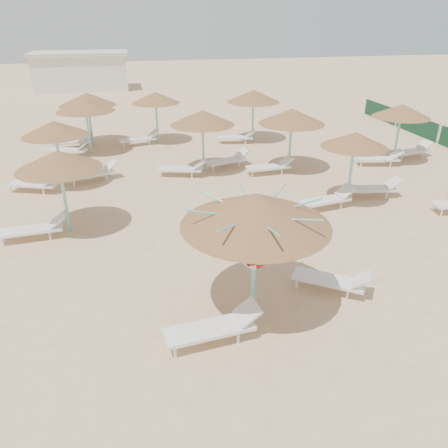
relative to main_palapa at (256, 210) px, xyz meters
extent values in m
plane|color=#DCB486|center=(-0.20, -0.07, -2.59)|extent=(120.00, 120.00, 0.00)
cylinder|color=#77CECC|center=(0.00, 0.00, -1.34)|extent=(0.11, 0.11, 2.49)
cone|color=brown|center=(0.00, 0.00, 0.01)|extent=(3.32, 3.32, 0.75)
cylinder|color=#77CECC|center=(0.00, 0.00, -0.25)|extent=(0.20, 0.20, 0.12)
cylinder|color=#77CECC|center=(0.76, 0.00, -0.03)|extent=(1.50, 0.04, 0.38)
cylinder|color=#77CECC|center=(0.54, 0.54, -0.03)|extent=(1.09, 1.09, 0.38)
cylinder|color=#77CECC|center=(0.00, 0.76, -0.03)|extent=(0.04, 1.50, 0.38)
cylinder|color=#77CECC|center=(-0.54, 0.54, -0.03)|extent=(1.09, 1.09, 0.38)
cylinder|color=#77CECC|center=(-0.76, 0.00, -0.03)|extent=(1.50, 0.04, 0.38)
cylinder|color=#77CECC|center=(-0.54, -0.54, -0.03)|extent=(1.09, 1.09, 0.38)
cylinder|color=#77CECC|center=(0.00, -0.76, -0.03)|extent=(0.04, 1.50, 0.38)
cylinder|color=#77CECC|center=(0.54, -0.54, -0.03)|extent=(1.09, 1.09, 0.38)
torus|color=red|center=(0.00, -0.10, -1.08)|extent=(0.67, 0.15, 0.67)
cylinder|color=white|center=(-2.02, -1.29, -2.45)|extent=(0.06, 0.06, 0.29)
cylinder|color=white|center=(-2.08, -0.78, -2.45)|extent=(0.06, 0.06, 0.29)
cylinder|color=white|center=(-0.65, -1.14, -2.45)|extent=(0.06, 0.06, 0.29)
cylinder|color=white|center=(-0.71, -0.63, -2.45)|extent=(0.06, 0.06, 0.29)
cube|color=white|center=(-1.24, -0.95, -2.26)|extent=(2.00, 0.85, 0.08)
cube|color=white|center=(-0.37, -0.85, -2.02)|extent=(0.56, 0.67, 0.37)
cylinder|color=white|center=(1.33, 0.55, -2.46)|extent=(0.06, 0.06, 0.26)
cylinder|color=white|center=(1.60, 0.94, -2.46)|extent=(0.06, 0.06, 0.26)
cylinder|color=white|center=(2.38, -0.18, -2.46)|extent=(0.06, 0.06, 0.26)
cylinder|color=white|center=(2.65, 0.21, -2.46)|extent=(0.06, 0.06, 0.26)
cube|color=white|center=(2.08, 0.32, -2.29)|extent=(1.81, 1.51, 0.08)
cube|color=white|center=(2.74, -0.14, -2.06)|extent=(0.70, 0.73, 0.34)
cylinder|color=#77CECC|center=(-4.70, 5.31, -1.44)|extent=(0.11, 0.11, 2.30)
cone|color=brown|center=(-4.70, 5.31, -0.20)|extent=(2.59, 2.59, 0.58)
cylinder|color=#77CECC|center=(-4.70, 5.31, -0.44)|extent=(0.20, 0.20, 0.12)
cylinder|color=white|center=(-6.57, 4.59, -2.45)|extent=(0.06, 0.06, 0.28)
cylinder|color=white|center=(-6.62, 5.09, -2.45)|extent=(0.06, 0.06, 0.28)
cylinder|color=white|center=(-5.23, 4.71, -2.45)|extent=(0.06, 0.06, 0.28)
cylinder|color=white|center=(-5.28, 5.21, -2.45)|extent=(0.06, 0.06, 0.28)
cube|color=white|center=(-5.80, 4.91, -2.27)|extent=(1.95, 0.79, 0.08)
cube|color=white|center=(-4.95, 4.99, -2.03)|extent=(0.54, 0.64, 0.36)
cylinder|color=#77CECC|center=(-5.33, 9.56, -1.44)|extent=(0.11, 0.11, 2.30)
cone|color=brown|center=(-5.33, 9.56, -0.20)|extent=(2.53, 2.53, 0.57)
cylinder|color=#77CECC|center=(-5.33, 9.56, -0.44)|extent=(0.20, 0.20, 0.12)
cylinder|color=white|center=(-7.26, 9.20, -2.45)|extent=(0.06, 0.06, 0.28)
cylinder|color=white|center=(-7.09, 9.67, -2.45)|extent=(0.06, 0.06, 0.28)
cylinder|color=white|center=(-5.99, 8.74, -2.45)|extent=(0.06, 0.06, 0.28)
cylinder|color=white|center=(-5.82, 9.21, -2.45)|extent=(0.06, 0.06, 0.28)
cube|color=white|center=(-6.43, 9.16, -2.27)|extent=(2.00, 1.23, 0.08)
cube|color=white|center=(-5.63, 8.87, -2.03)|extent=(0.66, 0.73, 0.36)
cylinder|color=white|center=(-4.89, 9.35, -2.45)|extent=(0.06, 0.06, 0.28)
cylinder|color=white|center=(-5.06, 9.82, -2.45)|extent=(0.06, 0.06, 0.28)
cylinder|color=white|center=(-3.62, 9.81, -2.45)|extent=(0.06, 0.06, 0.28)
cylinder|color=white|center=(-3.79, 10.28, -2.45)|extent=(0.06, 0.06, 0.28)
cube|color=white|center=(-4.23, 9.86, -2.27)|extent=(2.00, 1.23, 0.08)
cube|color=white|center=(-3.43, 10.15, -2.03)|extent=(0.66, 0.73, 0.36)
cylinder|color=#77CECC|center=(-4.46, 15.70, -1.44)|extent=(0.11, 0.11, 2.30)
cone|color=brown|center=(-4.46, 15.70, -0.19)|extent=(2.89, 2.89, 0.65)
cylinder|color=#77CECC|center=(-4.46, 15.70, -0.44)|extent=(0.20, 0.20, 0.12)
cylinder|color=white|center=(-6.30, 14.91, -2.45)|extent=(0.06, 0.06, 0.28)
cylinder|color=white|center=(-6.39, 15.40, -2.45)|extent=(0.06, 0.06, 0.28)
cylinder|color=white|center=(-4.98, 15.15, -2.45)|extent=(0.06, 0.06, 0.28)
cylinder|color=white|center=(-5.06, 15.64, -2.45)|extent=(0.06, 0.06, 0.28)
cube|color=white|center=(-5.56, 15.30, -2.27)|extent=(1.98, 0.94, 0.08)
cube|color=white|center=(-4.72, 15.44, -2.03)|extent=(0.58, 0.68, 0.36)
cylinder|color=#77CECC|center=(0.59, 10.15, -1.44)|extent=(0.11, 0.11, 2.30)
cone|color=brown|center=(0.59, 10.15, -0.20)|extent=(2.75, 2.75, 0.62)
cylinder|color=#77CECC|center=(0.59, 10.15, -0.44)|extent=(0.20, 0.20, 0.12)
cylinder|color=white|center=(-1.35, 9.75, -2.45)|extent=(0.06, 0.06, 0.28)
cylinder|color=white|center=(-1.20, 10.23, -2.45)|extent=(0.06, 0.06, 0.28)
cylinder|color=white|center=(-0.06, 9.35, -2.45)|extent=(0.06, 0.06, 0.28)
cylinder|color=white|center=(0.09, 9.83, -2.45)|extent=(0.06, 0.06, 0.28)
cube|color=white|center=(-0.51, 9.75, -2.27)|extent=(2.00, 1.16, 0.08)
cube|color=white|center=(0.30, 9.50, -2.03)|extent=(0.64, 0.72, 0.36)
cylinder|color=white|center=(1.00, 9.97, -2.45)|extent=(0.06, 0.06, 0.28)
cylinder|color=white|center=(0.85, 10.45, -2.45)|extent=(0.06, 0.06, 0.28)
cylinder|color=white|center=(2.29, 10.38, -2.45)|extent=(0.06, 0.06, 0.28)
cylinder|color=white|center=(2.14, 10.85, -2.45)|extent=(0.06, 0.06, 0.28)
cube|color=white|center=(1.69, 10.45, -2.27)|extent=(2.00, 1.16, 0.08)
cube|color=white|center=(2.50, 10.70, -2.03)|extent=(0.64, 0.72, 0.36)
cylinder|color=#77CECC|center=(-0.99, 15.47, -1.44)|extent=(0.11, 0.11, 2.30)
cone|color=brown|center=(-0.99, 15.47, -0.20)|extent=(2.53, 2.53, 0.57)
cylinder|color=#77CECC|center=(-0.99, 15.47, -0.44)|extent=(0.20, 0.20, 0.12)
cylinder|color=white|center=(-2.83, 14.68, -2.45)|extent=(0.06, 0.06, 0.28)
cylinder|color=white|center=(-2.92, 15.18, -2.45)|extent=(0.06, 0.06, 0.28)
cylinder|color=white|center=(-1.50, 14.92, -2.45)|extent=(0.06, 0.06, 0.28)
cylinder|color=white|center=(-1.59, 15.42, -2.45)|extent=(0.06, 0.06, 0.28)
cube|color=white|center=(-2.09, 15.07, -2.27)|extent=(1.98, 0.95, 0.08)
cube|color=white|center=(-1.25, 15.22, -2.03)|extent=(0.58, 0.68, 0.36)
cylinder|color=#77CECC|center=(5.24, 5.53, -1.44)|extent=(0.11, 0.11, 2.30)
cone|color=brown|center=(5.24, 5.53, -0.21)|extent=(2.35, 2.35, 0.53)
cylinder|color=#77CECC|center=(5.24, 5.53, -0.44)|extent=(0.20, 0.20, 0.12)
cylinder|color=white|center=(3.40, 4.74, -2.45)|extent=(0.06, 0.06, 0.28)
cylinder|color=white|center=(3.31, 5.24, -2.45)|extent=(0.06, 0.06, 0.28)
cylinder|color=white|center=(4.73, 4.98, -2.45)|extent=(0.06, 0.06, 0.28)
cylinder|color=white|center=(4.64, 5.47, -2.45)|extent=(0.06, 0.06, 0.28)
cube|color=white|center=(4.14, 5.13, -2.27)|extent=(1.98, 0.94, 0.08)
cube|color=white|center=(4.98, 5.28, -2.03)|extent=(0.58, 0.67, 0.36)
cylinder|color=white|center=(5.51, 5.72, -2.45)|extent=(0.06, 0.06, 0.28)
cylinder|color=white|center=(5.60, 6.21, -2.45)|extent=(0.06, 0.06, 0.28)
cylinder|color=white|center=(6.84, 5.49, -2.45)|extent=(0.06, 0.06, 0.28)
cylinder|color=white|center=(6.93, 5.98, -2.45)|extent=(0.06, 0.06, 0.28)
cube|color=white|center=(6.34, 5.83, -2.27)|extent=(1.98, 0.94, 0.08)
cube|color=white|center=(7.18, 5.68, -2.03)|extent=(0.58, 0.67, 0.36)
cylinder|color=#77CECC|center=(4.40, 9.57, -1.44)|extent=(0.11, 0.11, 2.30)
cone|color=brown|center=(4.40, 9.57, -0.19)|extent=(2.87, 2.87, 0.65)
cylinder|color=#77CECC|center=(4.40, 9.57, -0.44)|extent=(0.20, 0.20, 0.12)
cylinder|color=white|center=(2.51, 8.89, -2.45)|extent=(0.06, 0.06, 0.28)
cylinder|color=white|center=(2.49, 9.39, -2.45)|extent=(0.06, 0.06, 0.28)
cylinder|color=white|center=(3.85, 8.94, -2.45)|extent=(0.06, 0.06, 0.28)
cylinder|color=white|center=(3.83, 9.44, -2.45)|extent=(0.06, 0.06, 0.28)
cube|color=white|center=(3.30, 9.17, -2.27)|extent=(1.92, 0.69, 0.08)
cube|color=white|center=(4.14, 9.20, -2.03)|extent=(0.51, 0.62, 0.36)
cylinder|color=#77CECC|center=(4.15, 14.76, -1.44)|extent=(0.11, 0.11, 2.30)
cone|color=brown|center=(4.15, 14.76, -0.19)|extent=(2.81, 2.81, 0.63)
cylinder|color=#77CECC|center=(4.15, 14.76, -0.44)|extent=(0.20, 0.20, 0.12)
cylinder|color=white|center=(2.22, 14.26, -2.45)|extent=(0.06, 0.06, 0.28)
cylinder|color=white|center=(2.31, 14.75, -2.45)|extent=(0.06, 0.06, 0.28)
cylinder|color=white|center=(3.55, 14.01, -2.45)|extent=(0.06, 0.06, 0.28)
cylinder|color=white|center=(3.64, 14.50, -2.45)|extent=(0.06, 0.06, 0.28)
cube|color=white|center=(3.05, 14.36, -2.27)|extent=(1.98, 0.96, 0.08)
cube|color=white|center=(3.89, 14.20, -2.03)|extent=(0.59, 0.68, 0.36)
cylinder|color=white|center=(7.86, 3.63, -2.45)|extent=(0.06, 0.06, 0.28)
cylinder|color=white|center=(7.93, 4.13, -2.45)|extent=(0.06, 0.06, 0.28)
cylinder|color=#77CECC|center=(9.70, 9.63, -1.44)|extent=(0.11, 0.11, 2.30)
cone|color=brown|center=(9.70, 9.63, -0.20)|extent=(2.58, 2.58, 0.58)
cylinder|color=#77CECC|center=(9.70, 9.63, -0.44)|extent=(0.20, 0.20, 0.12)
cylinder|color=white|center=(7.76, 9.15, -2.45)|extent=(0.06, 0.06, 0.28)
cylinder|color=white|center=(7.87, 9.64, -2.45)|extent=(0.06, 0.06, 0.28)
cylinder|color=white|center=(9.08, 8.87, -2.45)|extent=(0.06, 0.06, 0.28)
cylinder|color=white|center=(9.19, 9.36, -2.45)|extent=(0.06, 0.06, 0.28)
cube|color=white|center=(8.60, 9.23, -2.27)|extent=(1.99, 1.01, 0.08)
cube|color=white|center=(9.43, 9.05, -2.03)|extent=(0.60, 0.69, 0.36)
cylinder|color=white|center=(10.07, 9.51, -2.45)|extent=(0.06, 0.06, 0.28)
cylinder|color=white|center=(9.96, 10.00, -2.45)|extent=(0.06, 0.06, 0.28)
cylinder|color=white|center=(11.39, 9.80, -2.45)|extent=(0.06, 0.06, 0.28)
cylinder|color=white|center=(11.28, 10.29, -2.45)|extent=(0.06, 0.06, 0.28)
cube|color=white|center=(10.80, 9.93, -2.27)|extent=(1.99, 1.01, 0.08)
cube|color=white|center=(11.63, 10.11, -2.03)|extent=(0.60, 0.69, 0.36)
cylinder|color=#77CECC|center=(-4.47, 14.22, -1.44)|extent=(0.11, 0.11, 2.30)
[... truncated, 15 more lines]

